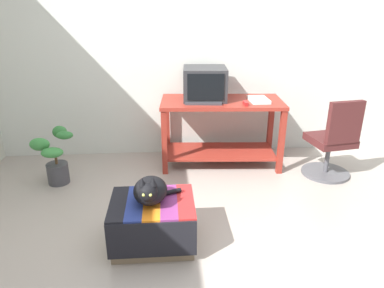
{
  "coord_description": "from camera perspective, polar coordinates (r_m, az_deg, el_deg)",
  "views": [
    {
      "loc": [
        -0.31,
        -2.23,
        1.77
      ],
      "look_at": [
        -0.08,
        0.85,
        0.55
      ],
      "focal_mm": 32.83,
      "sensor_mm": 36.0,
      "label": 1
    }
  ],
  "objects": [
    {
      "name": "office_chair",
      "position": [
        4.07,
        21.91,
        0.02
      ],
      "size": [
        0.52,
        0.52,
        0.89
      ],
      "rotation": [
        0.0,
        0.0,
        3.3
      ],
      "color": "#4C4C51",
      "rests_on": "ground_plane"
    },
    {
      "name": "tv_monitor",
      "position": [
        4.02,
        2.08,
        9.76
      ],
      "size": [
        0.51,
        0.51,
        0.36
      ],
      "rotation": [
        0.0,
        0.0,
        -0.07
      ],
      "color": "#28282B",
      "rests_on": "desk"
    },
    {
      "name": "ottoman_with_blanket",
      "position": [
        2.83,
        -6.36,
        -12.58
      ],
      "size": [
        0.64,
        0.53,
        0.38
      ],
      "color": "#7A664C",
      "rests_on": "ground_plane"
    },
    {
      "name": "book",
      "position": [
        4.02,
        10.77,
        7.07
      ],
      "size": [
        0.21,
        0.3,
        0.03
      ],
      "primitive_type": "cube",
      "rotation": [
        0.0,
        0.0,
        0.02
      ],
      "color": "white",
      "rests_on": "desk"
    },
    {
      "name": "potted_plant",
      "position": [
        3.93,
        -21.32,
        -2.3
      ],
      "size": [
        0.45,
        0.4,
        0.59
      ],
      "color": "#3D3D42",
      "rests_on": "ground_plane"
    },
    {
      "name": "ground_plane",
      "position": [
        2.87,
        2.94,
        -16.63
      ],
      "size": [
        14.0,
        14.0,
        0.0
      ],
      "primitive_type": "plane",
      "color": "#9E9389"
    },
    {
      "name": "keyboard",
      "position": [
        3.85,
        1.88,
        6.75
      ],
      "size": [
        0.41,
        0.2,
        0.02
      ],
      "primitive_type": "cube",
      "rotation": [
        0.0,
        0.0,
        -0.12
      ],
      "color": "#333338",
      "rests_on": "desk"
    },
    {
      "name": "stapler",
      "position": [
        3.83,
        8.69,
        6.55
      ],
      "size": [
        0.04,
        0.11,
        0.04
      ],
      "primitive_type": "cube",
      "rotation": [
        0.0,
        0.0,
        0.04
      ],
      "color": "#A31E1E",
      "rests_on": "desk"
    },
    {
      "name": "desk",
      "position": [
        4.08,
        4.76,
        3.72
      ],
      "size": [
        1.41,
        0.73,
        0.78
      ],
      "rotation": [
        0.0,
        0.0,
        -0.07
      ],
      "color": "maroon",
      "rests_on": "ground_plane"
    },
    {
      "name": "cat",
      "position": [
        2.67,
        -6.79,
        -7.5
      ],
      "size": [
        0.38,
        0.36,
        0.26
      ],
      "rotation": [
        0.0,
        0.0,
        -0.08
      ],
      "color": "black",
      "rests_on": "ottoman_with_blanket"
    },
    {
      "name": "back_wall",
      "position": [
        4.32,
        -0.23,
        15.28
      ],
      "size": [
        8.0,
        0.1,
        2.6
      ],
      "primitive_type": "cube",
      "color": "silver",
      "rests_on": "ground_plane"
    }
  ]
}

